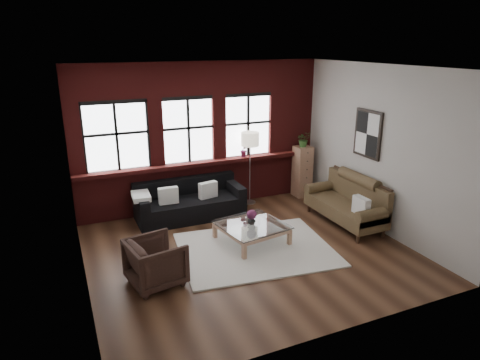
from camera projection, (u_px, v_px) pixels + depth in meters
name	position (u px, v px, depth m)	size (l,w,h in m)	color
floor	(248.00, 251.00, 7.68)	(5.50, 5.50, 0.00)	#3B2215
ceiling	(250.00, 67.00, 6.68)	(5.50, 5.50, 0.00)	white
wall_back	(201.00, 136.00, 9.36)	(5.50, 5.50, 0.00)	#B0ACA4
wall_front	(338.00, 220.00, 5.01)	(5.50, 5.50, 0.00)	#B0ACA4
wall_left	(75.00, 187.00, 6.13)	(5.00, 5.00, 0.00)	#B0ACA4
wall_right	(378.00, 150.00, 8.23)	(5.00, 5.00, 0.00)	#B0ACA4
brick_backwall	(202.00, 137.00, 9.31)	(5.50, 0.12, 3.20)	#5B1615
sill_ledge	(204.00, 163.00, 9.40)	(5.50, 0.30, 0.08)	#5B1615
window_left	(116.00, 137.00, 8.58)	(1.38, 0.10, 1.50)	black
window_mid	(188.00, 131.00, 9.15)	(1.38, 0.10, 1.50)	black
window_right	(248.00, 126.00, 9.69)	(1.38, 0.10, 1.50)	black
wall_poster	(368.00, 134.00, 8.41)	(0.05, 0.74, 0.94)	black
shag_rug	(255.00, 249.00, 7.71)	(2.67, 2.10, 0.03)	beige
dark_sofa	(190.00, 199.00, 9.02)	(2.25, 0.91, 0.81)	black
pillow_a	(168.00, 196.00, 8.69)	(0.40, 0.14, 0.34)	silver
pillow_b	(208.00, 190.00, 9.02)	(0.40, 0.14, 0.34)	silver
vintage_settee	(345.00, 200.00, 8.67)	(0.86, 1.93, 1.03)	#4D3B23
pillow_settee	(361.00, 206.00, 8.09)	(0.14, 0.38, 0.34)	silver
armchair	(156.00, 262.00, 6.55)	(0.78, 0.80, 0.73)	black
coffee_table	(252.00, 233.00, 7.96)	(1.12, 1.12, 0.38)	#A7785B
vase	(252.00, 220.00, 7.88)	(0.15, 0.15, 0.16)	#B2B2B2
flowers	(252.00, 215.00, 7.85)	(0.18, 0.18, 0.18)	#6A244B
drawer_chest	(302.00, 171.00, 10.25)	(0.38, 0.38, 1.22)	#A7785B
potted_plant_top	(304.00, 139.00, 10.01)	(0.33, 0.28, 0.36)	#2D5923
floor_lamp	(250.00, 165.00, 9.67)	(0.40, 0.40, 1.82)	#A5A5A8
sill_plant	(244.00, 150.00, 9.68)	(0.18, 0.14, 0.32)	#6A244B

